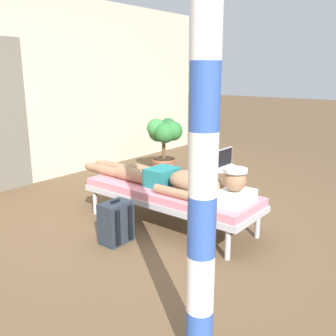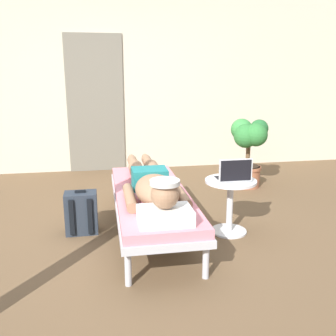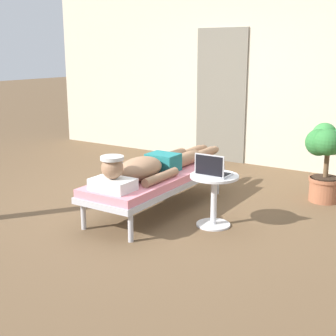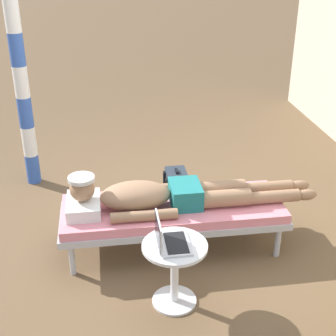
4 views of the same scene
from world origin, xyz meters
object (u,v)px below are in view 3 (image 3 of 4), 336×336
lounge_chair (158,179)px  laptop (212,170)px  person_reclining (153,165)px  potted_plant (327,152)px  backpack (119,181)px  side_table (214,191)px

lounge_chair → laptop: laptop is taller
lounge_chair → person_reclining: person_reclining is taller
person_reclining → potted_plant: size_ratio=2.41×
person_reclining → laptop: (0.74, -0.06, 0.06)m
laptop → backpack: size_ratio=0.73×
backpack → potted_plant: size_ratio=0.47×
side_table → lounge_chair: bearing=172.4°
laptop → person_reclining: bearing=175.3°
side_table → backpack: bearing=170.1°
potted_plant → backpack: bearing=-151.6°
side_table → laptop: (0.00, -0.05, 0.23)m
side_table → laptop: size_ratio=1.69×
side_table → backpack: 1.42m
lounge_chair → laptop: bearing=-11.5°
lounge_chair → laptop: size_ratio=6.28×
person_reclining → potted_plant: 2.01m
person_reclining → side_table: person_reclining is taller
person_reclining → laptop: bearing=-4.7°
side_table → backpack: (-1.39, 0.24, -0.16)m
lounge_chair → side_table: side_table is taller
lounge_chair → potted_plant: potted_plant is taller
backpack → laptop: bearing=-11.9°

